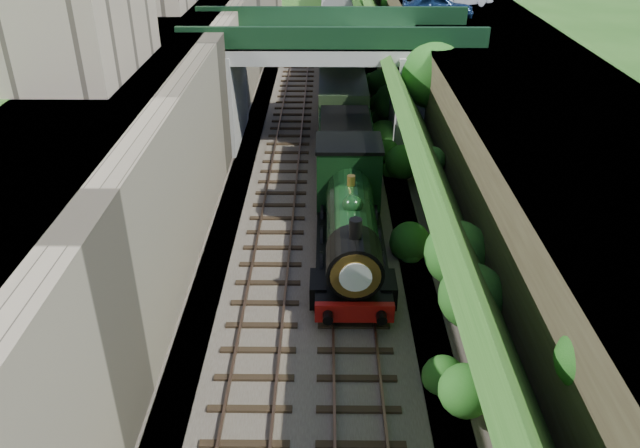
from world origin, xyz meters
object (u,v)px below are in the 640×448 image
at_px(tree, 433,76).
at_px(tender, 345,154).
at_px(car_blue, 438,6).
at_px(locomotive, 350,218).
at_px(road_bridge, 339,74).

xyz_separation_m(tree, tender, (-4.71, -3.52, -3.03)).
distance_m(tree, tender, 6.62).
distance_m(car_blue, tender, 13.10).
height_order(car_blue, tender, car_blue).
height_order(car_blue, locomotive, car_blue).
bearing_deg(road_bridge, tree, -26.10).
bearing_deg(locomotive, tree, 66.58).
height_order(tree, locomotive, tree).
xyz_separation_m(road_bridge, tree, (4.97, -2.43, 0.57)).
xyz_separation_m(tree, car_blue, (1.09, 6.92, 2.35)).
xyz_separation_m(car_blue, locomotive, (-5.80, -17.80, -5.10)).
bearing_deg(tender, road_bridge, 92.46).
distance_m(car_blue, locomotive, 19.41).
xyz_separation_m(locomotive, tender, (-0.00, 7.36, -0.27)).
height_order(tree, car_blue, car_blue).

